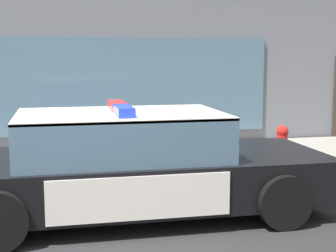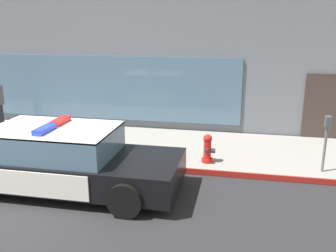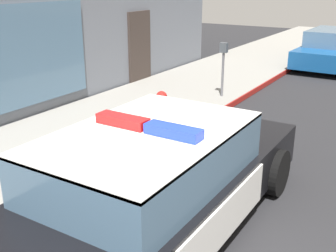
% 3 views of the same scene
% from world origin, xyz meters
% --- Properties ---
extents(curb_red_paint, '(28.80, 0.04, 0.14)m').
position_xyz_m(curb_red_paint, '(0.00, 1.86, 0.08)').
color(curb_red_paint, maroon).
rests_on(curb_red_paint, ground).
extents(police_cruiser, '(5.06, 2.10, 1.49)m').
position_xyz_m(police_cruiser, '(1.05, 0.54, 0.68)').
color(police_cruiser, black).
rests_on(police_cruiser, ground).
extents(fire_hydrant, '(0.34, 0.39, 0.73)m').
position_xyz_m(fire_hydrant, '(4.05, 2.36, 0.50)').
color(fire_hydrant, red).
rests_on(fire_hydrant, sidewalk).
extents(car_down_street, '(4.55, 2.16, 1.29)m').
position_xyz_m(car_down_street, '(12.90, 0.81, 0.63)').
color(car_down_street, '#144C8C').
rests_on(car_down_street, ground).
extents(parking_meter, '(0.12, 0.18, 1.34)m').
position_xyz_m(parking_meter, '(6.76, 2.29, 1.08)').
color(parking_meter, slate).
rests_on(parking_meter, sidewalk).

